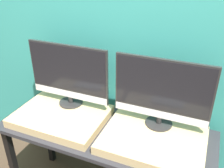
{
  "coord_description": "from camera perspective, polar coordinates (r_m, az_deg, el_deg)",
  "views": [
    {
      "loc": [
        0.63,
        -1.04,
        1.97
      ],
      "look_at": [
        0.0,
        0.45,
        1.12
      ],
      "focal_mm": 40.0,
      "sensor_mm": 36.0,
      "label": 1
    }
  ],
  "objects": [
    {
      "name": "wall_back",
      "position": [
        1.96,
        2.72,
        7.77
      ],
      "size": [
        8.0,
        0.04,
        2.6
      ],
      "color": "teal",
      "rests_on": "ground_plane"
    },
    {
      "name": "workbench",
      "position": [
        1.95,
        -1.64,
        -12.65
      ],
      "size": [
        1.6,
        0.62,
        0.8
      ],
      "color": "#2D2D33",
      "rests_on": "ground_plane"
    },
    {
      "name": "wooden_riser_left",
      "position": [
        2.02,
        -11.48,
        -7.16
      ],
      "size": [
        0.69,
        0.52,
        0.06
      ],
      "color": "#D6B77F",
      "rests_on": "workbench"
    },
    {
      "name": "monitor_left",
      "position": [
        1.98,
        -9.94,
        2.27
      ],
      "size": [
        0.67,
        0.19,
        0.51
      ],
      "color": "#282828",
      "rests_on": "wooden_riser_left"
    },
    {
      "name": "keyboard_left",
      "position": [
        1.87,
        -14.81,
        -9.17
      ],
      "size": [
        0.27,
        0.11,
        0.01
      ],
      "color": "silver",
      "rests_on": "wooden_riser_left"
    },
    {
      "name": "wooden_riser_right",
      "position": [
        1.78,
        9.36,
        -12.5
      ],
      "size": [
        0.69,
        0.52,
        0.06
      ],
      "color": "#D6B77F",
      "rests_on": "workbench"
    },
    {
      "name": "monitor_right",
      "position": [
        1.73,
        11.35,
        -1.81
      ],
      "size": [
        0.67,
        0.19,
        0.51
      ],
      "color": "#282828",
      "rests_on": "wooden_riser_right"
    },
    {
      "name": "keyboard_right",
      "position": [
        1.61,
        7.7,
        -15.56
      ],
      "size": [
        0.27,
        0.11,
        0.01
      ],
      "color": "silver",
      "rests_on": "wooden_riser_right"
    }
  ]
}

